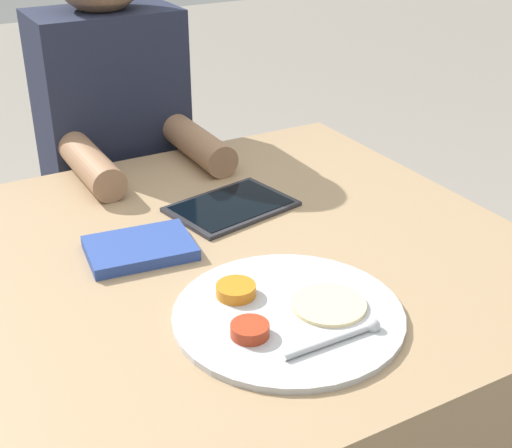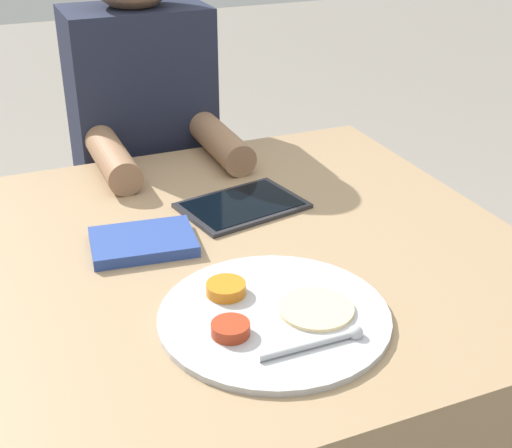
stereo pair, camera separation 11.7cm
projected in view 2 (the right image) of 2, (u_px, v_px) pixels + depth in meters
dining_table at (195, 430)px, 1.37m from camera, size 1.16×0.94×0.76m
thali_tray at (273, 315)px, 1.03m from camera, size 0.34×0.34×0.03m
red_notebook at (143, 243)px, 1.22m from camera, size 0.19×0.15×0.02m
tablet_device at (242, 206)px, 1.36m from camera, size 0.25×0.20×0.01m
person_diner at (148, 192)px, 1.79m from camera, size 0.32×0.45×1.26m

